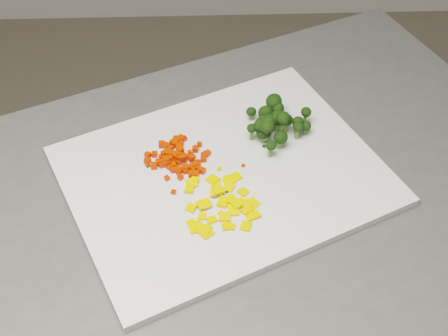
{
  "coord_description": "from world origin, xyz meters",
  "views": [
    {
      "loc": [
        -0.01,
        -0.56,
        1.62
      ],
      "look_at": [
        0.01,
        0.11,
        0.92
      ],
      "focal_mm": 50.0,
      "sensor_mm": 36.0,
      "label": 1
    }
  ],
  "objects_px": {
    "cutting_board": "(224,175)",
    "carrot_pile": "(178,153)",
    "counter_block": "(244,333)",
    "pepper_pile": "(218,200)",
    "broccoli_pile": "(274,123)"
  },
  "relations": [
    {
      "from": "counter_block",
      "to": "broccoli_pile",
      "type": "height_order",
      "value": "broccoli_pile"
    },
    {
      "from": "carrot_pile",
      "to": "broccoli_pile",
      "type": "height_order",
      "value": "broccoli_pile"
    },
    {
      "from": "broccoli_pile",
      "to": "pepper_pile",
      "type": "bearing_deg",
      "value": -123.62
    },
    {
      "from": "broccoli_pile",
      "to": "counter_block",
      "type": "bearing_deg",
      "value": -112.57
    },
    {
      "from": "carrot_pile",
      "to": "broccoli_pile",
      "type": "bearing_deg",
      "value": 17.77
    },
    {
      "from": "broccoli_pile",
      "to": "cutting_board",
      "type": "bearing_deg",
      "value": -136.44
    },
    {
      "from": "cutting_board",
      "to": "carrot_pile",
      "type": "xyz_separation_m",
      "value": [
        -0.07,
        0.03,
        0.02
      ]
    },
    {
      "from": "carrot_pile",
      "to": "counter_block",
      "type": "bearing_deg",
      "value": -24.61
    },
    {
      "from": "carrot_pile",
      "to": "pepper_pile",
      "type": "relative_size",
      "value": 0.86
    },
    {
      "from": "counter_block",
      "to": "pepper_pile",
      "type": "bearing_deg",
      "value": -142.12
    },
    {
      "from": "carrot_pile",
      "to": "cutting_board",
      "type": "bearing_deg",
      "value": -22.61
    },
    {
      "from": "cutting_board",
      "to": "broccoli_pile",
      "type": "bearing_deg",
      "value": 43.56
    },
    {
      "from": "carrot_pile",
      "to": "pepper_pile",
      "type": "bearing_deg",
      "value": -56.75
    },
    {
      "from": "counter_block",
      "to": "pepper_pile",
      "type": "relative_size",
      "value": 7.95
    },
    {
      "from": "counter_block",
      "to": "broccoli_pile",
      "type": "xyz_separation_m",
      "value": [
        0.04,
        0.1,
        0.49
      ]
    }
  ]
}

